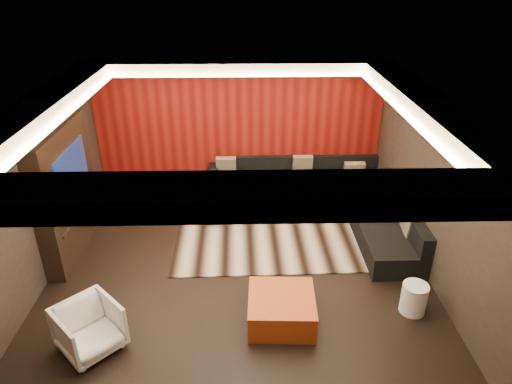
{
  "coord_description": "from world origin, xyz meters",
  "views": [
    {
      "loc": [
        0.13,
        -6.2,
        4.5
      ],
      "look_at": [
        0.3,
        0.6,
        1.05
      ],
      "focal_mm": 32.0,
      "sensor_mm": 36.0,
      "label": 1
    }
  ],
  "objects_px": {
    "drum_stool": "(252,209)",
    "orange_ottoman": "(281,309)",
    "white_side_table": "(414,298)",
    "coffee_table": "(223,208)",
    "sectional_sofa": "(326,198)",
    "armchair": "(89,328)"
  },
  "relations": [
    {
      "from": "drum_stool",
      "to": "white_side_table",
      "type": "height_order",
      "value": "white_side_table"
    },
    {
      "from": "white_side_table",
      "to": "coffee_table",
      "type": "bearing_deg",
      "value": 134.24
    },
    {
      "from": "armchair",
      "to": "orange_ottoman",
      "type": "bearing_deg",
      "value": -33.94
    },
    {
      "from": "white_side_table",
      "to": "sectional_sofa",
      "type": "distance_m",
      "value": 3.13
    },
    {
      "from": "drum_stool",
      "to": "orange_ottoman",
      "type": "bearing_deg",
      "value": -82.44
    },
    {
      "from": "drum_stool",
      "to": "sectional_sofa",
      "type": "relative_size",
      "value": 0.11
    },
    {
      "from": "drum_stool",
      "to": "white_side_table",
      "type": "distance_m",
      "value": 3.48
    },
    {
      "from": "white_side_table",
      "to": "armchair",
      "type": "relative_size",
      "value": 0.62
    },
    {
      "from": "armchair",
      "to": "sectional_sofa",
      "type": "height_order",
      "value": "sectional_sofa"
    },
    {
      "from": "coffee_table",
      "to": "armchair",
      "type": "height_order",
      "value": "armchair"
    },
    {
      "from": "coffee_table",
      "to": "drum_stool",
      "type": "xyz_separation_m",
      "value": [
        0.56,
        -0.25,
        0.11
      ]
    },
    {
      "from": "coffee_table",
      "to": "armchair",
      "type": "xyz_separation_m",
      "value": [
        -1.56,
        -3.49,
        0.21
      ]
    },
    {
      "from": "coffee_table",
      "to": "orange_ottoman",
      "type": "xyz_separation_m",
      "value": [
        0.93,
        -3.04,
        0.08
      ]
    },
    {
      "from": "white_side_table",
      "to": "sectional_sofa",
      "type": "bearing_deg",
      "value": 104.15
    },
    {
      "from": "drum_stool",
      "to": "sectional_sofa",
      "type": "height_order",
      "value": "sectional_sofa"
    },
    {
      "from": "coffee_table",
      "to": "sectional_sofa",
      "type": "bearing_deg",
      "value": 3.81
    },
    {
      "from": "drum_stool",
      "to": "white_side_table",
      "type": "xyz_separation_m",
      "value": [
        2.27,
        -2.65,
        -0.0
      ]
    },
    {
      "from": "drum_stool",
      "to": "orange_ottoman",
      "type": "xyz_separation_m",
      "value": [
        0.37,
        -2.79,
        -0.03
      ]
    },
    {
      "from": "coffee_table",
      "to": "drum_stool",
      "type": "distance_m",
      "value": 0.62
    },
    {
      "from": "coffee_table",
      "to": "sectional_sofa",
      "type": "distance_m",
      "value": 2.07
    },
    {
      "from": "drum_stool",
      "to": "orange_ottoman",
      "type": "relative_size",
      "value": 0.46
    },
    {
      "from": "drum_stool",
      "to": "armchair",
      "type": "relative_size",
      "value": 0.57
    }
  ]
}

